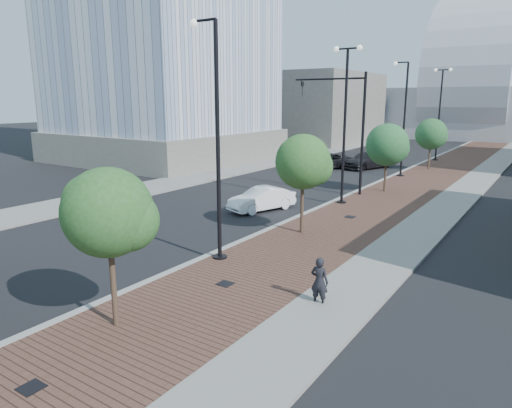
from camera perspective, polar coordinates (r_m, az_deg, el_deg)
The scene contains 23 objects.
sidewalk at distance 44.83m, azimuth 23.26°, elevation 3.87°, with size 7.00×140.00×0.12m, color #4C2D23.
concrete_strip at distance 44.43m, azimuth 26.67°, elevation 3.47°, with size 2.40×140.00×0.13m, color slate.
curb at distance 45.58m, azimuth 18.95°, elevation 4.37°, with size 0.30×140.00×0.14m, color gray.
west_sidewalk at distance 50.45m, azimuth 4.52°, elevation 5.79°, with size 4.00×140.00×0.12m, color slate.
white_sedan at distance 26.52m, azimuth 0.73°, elevation 0.63°, with size 1.42×4.08×1.35m, color white.
dark_car_mid at distance 43.29m, azimuth 9.08°, elevation 5.30°, with size 2.24×4.86×1.35m, color black.
dark_car_far at distance 43.89m, azimuth 13.69°, elevation 5.33°, with size 2.18×5.35×1.55m, color black.
pedestrian at distance 14.57m, azimuth 7.89°, elevation -9.54°, with size 0.58×0.38×1.59m, color black.
streetlight_1 at distance 17.66m, azimuth -5.03°, elevation 6.42°, with size 1.44×0.56×9.21m.
streetlight_2 at distance 27.92m, azimuth 10.96°, elevation 9.62°, with size 1.72×0.56×9.28m.
streetlight_3 at distance 39.29m, azimuth 17.76°, elevation 9.45°, with size 1.44×0.56×9.21m.
streetlight_4 at distance 50.86m, azimuth 21.82°, elevation 10.36°, with size 1.72×0.56×9.28m.
traffic_mast at distance 31.02m, azimuth 11.63°, elevation 10.20°, with size 5.09×0.20×8.00m.
tree_0 at distance 12.84m, azimuth -17.70°, elevation -1.06°, with size 2.48×2.45×4.60m.
tree_1 at distance 21.31m, azimuth 6.01°, elevation 5.21°, with size 2.58×2.57×4.79m.
tree_2 at distance 32.37m, azimuth 16.09°, elevation 7.07°, with size 2.86×2.86×4.74m.
tree_3 at distance 43.91m, azimuth 21.00°, elevation 8.11°, with size 2.74×2.74×4.64m.
tower_podium at distance 50.55m, azimuth -11.08°, elevation 7.24°, with size 19.00×19.00×3.00m, color #67645C.
convention_center at distance 89.68m, azimuth 25.73°, elevation 11.52°, with size 50.00×30.00×50.00m.
commercial_block_nw at distance 71.04m, azimuth 7.67°, elevation 11.79°, with size 14.00×20.00×10.00m, color #615E57.
utility_cover_0 at distance 11.96m, azimuth -26.15°, elevation -19.80°, with size 0.50×0.50×0.02m, color black.
utility_cover_1 at distance 16.04m, azimuth -3.86°, elevation -9.85°, with size 0.50×0.50×0.02m, color black.
utility_cover_2 at distance 25.20m, azimuth 11.59°, elevation -1.57°, with size 0.50×0.50×0.02m, color black.
Camera 1 is at (11.49, -3.66, 6.35)m, focal length 32.18 mm.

